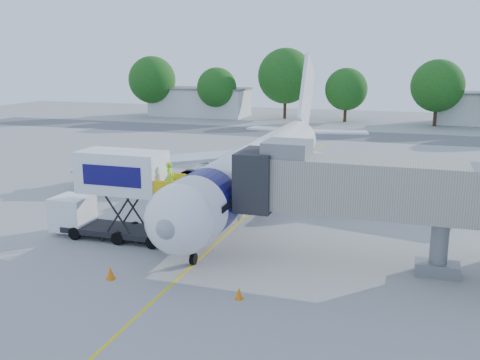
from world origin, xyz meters
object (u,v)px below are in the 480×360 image
(jet_bridge, at_px, (352,187))
(catering_hiloader, at_px, (114,195))
(aircraft, at_px, (262,164))
(ground_tug, at_px, (157,354))

(jet_bridge, height_order, catering_hiloader, jet_bridge)
(aircraft, distance_m, ground_tug, 23.63)
(aircraft, relative_size, catering_hiloader, 4.44)
(catering_hiloader, bearing_deg, aircraft, 60.63)
(jet_bridge, relative_size, catering_hiloader, 1.64)
(aircraft, height_order, ground_tug, aircraft)
(jet_bridge, xyz_separation_m, catering_hiloader, (-14.25, -0.00, -1.58))
(jet_bridge, bearing_deg, ground_tug, -113.22)
(jet_bridge, relative_size, ground_tug, 4.03)
(aircraft, bearing_deg, ground_tug, -83.31)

